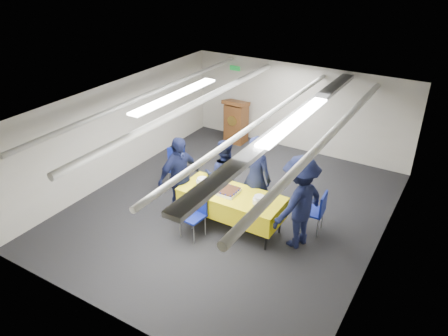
{
  "coord_description": "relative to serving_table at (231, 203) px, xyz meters",
  "views": [
    {
      "loc": [
        3.92,
        -6.75,
        5.09
      ],
      "look_at": [
        -0.03,
        -0.2,
        1.05
      ],
      "focal_mm": 35.0,
      "sensor_mm": 36.0,
      "label": 1
    }
  ],
  "objects": [
    {
      "name": "room_shell",
      "position": [
        -0.26,
        0.97,
        1.25
      ],
      "size": [
        6.0,
        7.0,
        2.3
      ],
      "color": "beige",
      "rests_on": "ground"
    },
    {
      "name": "sailor_c",
      "position": [
        -1.13,
        -0.14,
        0.3
      ],
      "size": [
        0.65,
        1.08,
        1.72
      ],
      "primitive_type": "imported",
      "rotation": [
        0.0,
        0.0,
        1.33
      ],
      "color": "black",
      "rests_on": "ground"
    },
    {
      "name": "chair_right",
      "position": [
        1.48,
        0.7,
        -0.03
      ],
      "size": [
        0.45,
        0.45,
        0.87
      ],
      "color": "gray",
      "rests_on": "ground"
    },
    {
      "name": "sheet_cake",
      "position": [
        -0.12,
        -0.03,
        0.25
      ],
      "size": [
        0.51,
        0.39,
        0.09
      ],
      "color": "white",
      "rests_on": "serving_table"
    },
    {
      "name": "serving_table",
      "position": [
        0.0,
        0.0,
        0.0
      ],
      "size": [
        2.05,
        0.86,
        0.77
      ],
      "color": "black",
      "rests_on": "ground"
    },
    {
      "name": "sailor_d",
      "position": [
        1.31,
        0.17,
        0.34
      ],
      "size": [
        1.01,
        1.32,
        1.8
      ],
      "primitive_type": "imported",
      "rotation": [
        0.0,
        0.0,
        -1.9
      ],
      "color": "black",
      "rests_on": "ground"
    },
    {
      "name": "podium",
      "position": [
        -1.95,
        3.6,
        0.05
      ],
      "size": [
        0.62,
        0.53,
        1.25
      ],
      "color": "brown",
      "rests_on": "ground"
    },
    {
      "name": "chair_left",
      "position": [
        -1.95,
        0.85,
        -0.03
      ],
      "size": [
        0.58,
        0.58,
        0.87
      ],
      "color": "gray",
      "rests_on": "ground"
    },
    {
      "name": "plate_stack_right",
      "position": [
        0.62,
        -0.05,
        0.28
      ],
      "size": [
        0.24,
        0.24,
        0.16
      ],
      "color": "white",
      "rests_on": "serving_table"
    },
    {
      "name": "ground",
      "position": [
        -0.35,
        0.56,
        -0.56
      ],
      "size": [
        7.0,
        7.0,
        0.0
      ],
      "primitive_type": "plane",
      "color": "black",
      "rests_on": "ground"
    },
    {
      "name": "plate_stack_left",
      "position": [
        -0.64,
        -0.05,
        0.29
      ],
      "size": [
        0.24,
        0.24,
        0.17
      ],
      "color": "white",
      "rests_on": "serving_table"
    },
    {
      "name": "sailor_b",
      "position": [
        -0.5,
        0.53,
        0.22
      ],
      "size": [
        0.95,
        0.87,
        1.56
      ],
      "primitive_type": "imported",
      "rotation": [
        0.0,
        0.0,
        3.62
      ],
      "color": "black",
      "rests_on": "ground"
    },
    {
      "name": "sailor_a",
      "position": [
        0.23,
        0.55,
        0.35
      ],
      "size": [
        0.67,
        0.45,
        1.81
      ],
      "primitive_type": "imported",
      "rotation": [
        0.0,
        0.0,
        3.11
      ],
      "color": "black",
      "rests_on": "ground"
    },
    {
      "name": "chair_near",
      "position": [
        -0.46,
        -0.57,
        -0.03
      ],
      "size": [
        0.46,
        0.46,
        0.87
      ],
      "color": "gray",
      "rests_on": "ground"
    }
  ]
}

